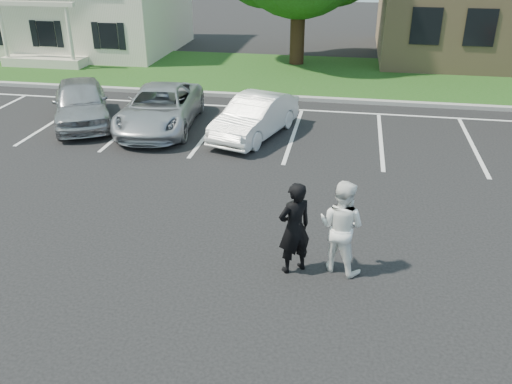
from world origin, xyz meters
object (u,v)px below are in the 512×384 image
car_silver_west (81,102)px  car_white_sedan (255,117)px  man_white_shirt (341,227)px  car_silver_minivan (160,108)px  man_black_suit (294,228)px

car_silver_west → car_white_sedan: bearing=-29.9°
man_white_shirt → car_silver_minivan: bearing=-25.9°
car_silver_west → car_silver_minivan: size_ratio=0.90×
car_white_sedan → man_black_suit: bearing=-57.1°
man_black_suit → man_white_shirt: size_ratio=0.99×
man_white_shirt → car_silver_west: size_ratio=0.43×
man_white_shirt → man_black_suit: bearing=37.3°
man_black_suit → car_white_sedan: bearing=-110.9°
man_black_suit → car_silver_west: size_ratio=0.43×
man_black_suit → car_silver_minivan: (-5.38, 7.71, -0.26)m
man_black_suit → man_white_shirt: (0.88, 0.20, 0.01)m
man_white_shirt → car_silver_minivan: 9.77m
man_black_suit → man_white_shirt: 0.90m
man_white_shirt → car_silver_west: 11.76m
man_black_suit → car_white_sedan: 7.73m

